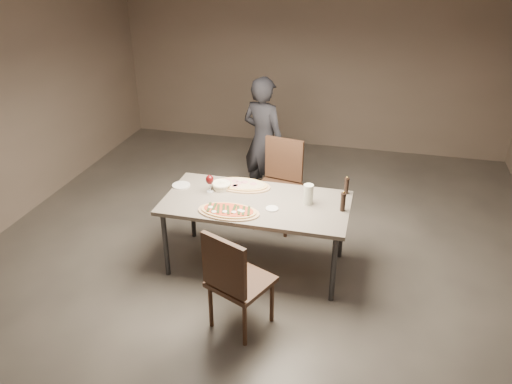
% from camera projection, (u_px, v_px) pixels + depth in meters
% --- Properties ---
extents(room, '(7.00, 7.00, 7.00)m').
position_uv_depth(room, '(256.00, 138.00, 4.54)').
color(room, '#5C564F').
rests_on(room, ground).
extents(dining_table, '(1.80, 0.90, 0.75)m').
position_uv_depth(dining_table, '(256.00, 206.00, 4.86)').
color(dining_table, slate).
rests_on(dining_table, ground).
extents(zucchini_pizza, '(0.59, 0.33, 0.05)m').
position_uv_depth(zucchini_pizza, '(229.00, 211.00, 4.63)').
color(zucchini_pizza, tan).
rests_on(zucchini_pizza, dining_table).
extents(ham_pizza, '(0.60, 0.33, 0.04)m').
position_uv_depth(ham_pizza, '(241.00, 185.00, 5.12)').
color(ham_pizza, tan).
rests_on(ham_pizza, dining_table).
extents(bread_basket, '(0.20, 0.20, 0.07)m').
position_uv_depth(bread_basket, '(221.00, 185.00, 5.06)').
color(bread_basket, '#F2EBC4').
rests_on(bread_basket, dining_table).
extents(oil_dish, '(0.12, 0.12, 0.01)m').
position_uv_depth(oil_dish, '(272.00, 209.00, 4.69)').
color(oil_dish, white).
rests_on(oil_dish, dining_table).
extents(pepper_mill_left, '(0.05, 0.05, 0.20)m').
position_uv_depth(pepper_mill_left, '(343.00, 202.00, 4.62)').
color(pepper_mill_left, black).
rests_on(pepper_mill_left, dining_table).
extents(pepper_mill_right, '(0.05, 0.05, 0.19)m').
position_uv_depth(pepper_mill_right, '(347.00, 185.00, 4.94)').
color(pepper_mill_right, black).
rests_on(pepper_mill_right, dining_table).
extents(carafe, '(0.09, 0.09, 0.20)m').
position_uv_depth(carafe, '(308.00, 194.00, 4.75)').
color(carafe, silver).
rests_on(carafe, dining_table).
extents(wine_glass, '(0.08, 0.08, 0.18)m').
position_uv_depth(wine_glass, '(210.00, 180.00, 4.96)').
color(wine_glass, silver).
rests_on(wine_glass, dining_table).
extents(side_plate, '(0.19, 0.19, 0.01)m').
position_uv_depth(side_plate, '(181.00, 185.00, 5.13)').
color(side_plate, white).
rests_on(side_plate, dining_table).
extents(chair_near, '(0.60, 0.60, 0.97)m').
position_uv_depth(chair_near, '(234.00, 278.00, 4.09)').
color(chair_near, '#432A1C').
rests_on(chair_near, ground).
extents(chair_far, '(0.55, 0.55, 1.01)m').
position_uv_depth(chair_far, '(280.00, 178.00, 5.71)').
color(chair_far, '#432A1C').
rests_on(chair_far, ground).
extents(diner, '(0.69, 0.59, 1.60)m').
position_uv_depth(diner, '(263.00, 141.00, 6.11)').
color(diner, black).
rests_on(diner, ground).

